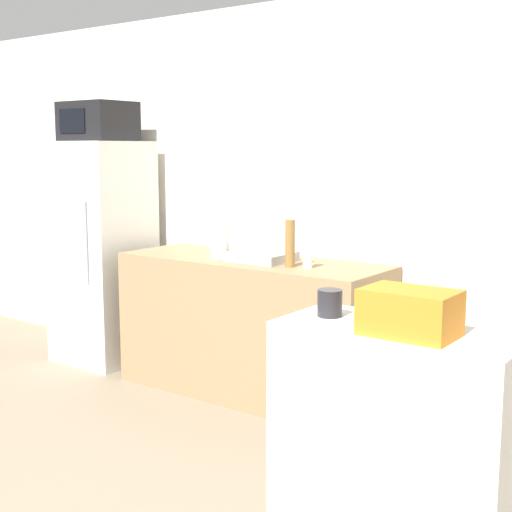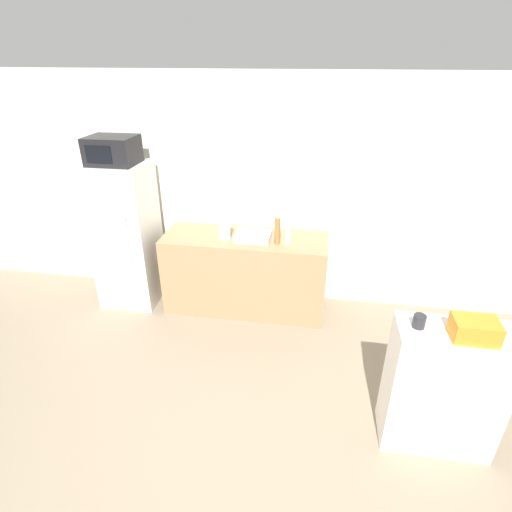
{
  "view_description": "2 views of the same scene",
  "coord_description": "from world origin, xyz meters",
  "px_view_note": "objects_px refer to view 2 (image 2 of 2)",
  "views": [
    {
      "loc": [
        2.62,
        -1.35,
        1.63
      ],
      "look_at": [
        0.2,
        1.94,
        1.01
      ],
      "focal_mm": 50.0,
      "sensor_mm": 36.0,
      "label": 1
    },
    {
      "loc": [
        0.65,
        -1.63,
        2.74
      ],
      "look_at": [
        0.13,
        1.49,
        1.13
      ],
      "focal_mm": 28.0,
      "sensor_mm": 36.0,
      "label": 2
    }
  ],
  "objects_px": {
    "refrigerator": "(126,236)",
    "paper_towel_roll": "(225,227)",
    "microwave": "(113,150)",
    "bottle_short": "(288,236)",
    "jar": "(419,321)",
    "basket": "(475,330)",
    "bottle_tall": "(277,231)"
  },
  "relations": [
    {
      "from": "refrigerator",
      "to": "paper_towel_roll",
      "type": "relative_size",
      "value": 6.34
    },
    {
      "from": "refrigerator",
      "to": "microwave",
      "type": "bearing_deg",
      "value": -107.98
    },
    {
      "from": "refrigerator",
      "to": "microwave",
      "type": "height_order",
      "value": "microwave"
    },
    {
      "from": "microwave",
      "to": "bottle_short",
      "type": "relative_size",
      "value": 2.94
    },
    {
      "from": "jar",
      "to": "paper_towel_roll",
      "type": "xyz_separation_m",
      "value": [
        -1.74,
        1.52,
        -0.05
      ]
    },
    {
      "from": "bottle_short",
      "to": "basket",
      "type": "height_order",
      "value": "basket"
    },
    {
      "from": "refrigerator",
      "to": "paper_towel_roll",
      "type": "distance_m",
      "value": 1.2
    },
    {
      "from": "basket",
      "to": "paper_towel_roll",
      "type": "xyz_separation_m",
      "value": [
        -2.07,
        1.59,
        -0.08
      ]
    },
    {
      "from": "refrigerator",
      "to": "basket",
      "type": "xyz_separation_m",
      "value": [
        3.26,
        -1.62,
        0.28
      ]
    },
    {
      "from": "bottle_tall",
      "to": "basket",
      "type": "distance_m",
      "value": 2.15
    },
    {
      "from": "bottle_short",
      "to": "jar",
      "type": "height_order",
      "value": "jar"
    },
    {
      "from": "microwave",
      "to": "paper_towel_roll",
      "type": "relative_size",
      "value": 1.89
    },
    {
      "from": "basket",
      "to": "paper_towel_roll",
      "type": "relative_size",
      "value": 1.08
    },
    {
      "from": "bottle_short",
      "to": "paper_towel_roll",
      "type": "bearing_deg",
      "value": 179.09
    },
    {
      "from": "jar",
      "to": "refrigerator",
      "type": "bearing_deg",
      "value": 152.13
    },
    {
      "from": "microwave",
      "to": "paper_towel_roll",
      "type": "distance_m",
      "value": 1.42
    },
    {
      "from": "jar",
      "to": "bottle_tall",
      "type": "bearing_deg",
      "value": 127.88
    },
    {
      "from": "bottle_short",
      "to": "bottle_tall",
      "type": "bearing_deg",
      "value": -166.2
    },
    {
      "from": "refrigerator",
      "to": "basket",
      "type": "bearing_deg",
      "value": -26.45
    },
    {
      "from": "bottle_tall",
      "to": "jar",
      "type": "distance_m",
      "value": 1.88
    },
    {
      "from": "microwave",
      "to": "basket",
      "type": "relative_size",
      "value": 1.75
    },
    {
      "from": "refrigerator",
      "to": "bottle_tall",
      "type": "relative_size",
      "value": 5.79
    },
    {
      "from": "bottle_tall",
      "to": "paper_towel_roll",
      "type": "xyz_separation_m",
      "value": [
        -0.58,
        0.04,
        -0.01
      ]
    },
    {
      "from": "jar",
      "to": "paper_towel_roll",
      "type": "height_order",
      "value": "paper_towel_roll"
    },
    {
      "from": "bottle_tall",
      "to": "basket",
      "type": "height_order",
      "value": "bottle_tall"
    },
    {
      "from": "refrigerator",
      "to": "jar",
      "type": "distance_m",
      "value": 3.32
    },
    {
      "from": "bottle_tall",
      "to": "microwave",
      "type": "bearing_deg",
      "value": 177.99
    },
    {
      "from": "paper_towel_roll",
      "to": "refrigerator",
      "type": "bearing_deg",
      "value": 178.79
    },
    {
      "from": "bottle_tall",
      "to": "paper_towel_roll",
      "type": "distance_m",
      "value": 0.59
    },
    {
      "from": "bottle_tall",
      "to": "paper_towel_roll",
      "type": "bearing_deg",
      "value": 176.24
    },
    {
      "from": "microwave",
      "to": "bottle_tall",
      "type": "bearing_deg",
      "value": -2.01
    },
    {
      "from": "bottle_short",
      "to": "paper_towel_roll",
      "type": "height_order",
      "value": "paper_towel_roll"
    }
  ]
}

